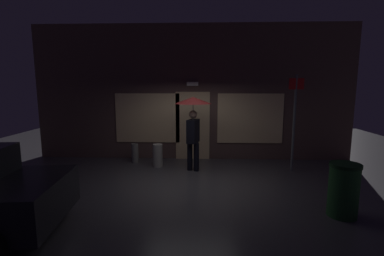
% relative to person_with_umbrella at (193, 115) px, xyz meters
% --- Properties ---
extents(ground_plane, '(18.00, 18.00, 0.00)m').
position_rel_person_with_umbrella_xyz_m(ground_plane, '(-0.06, -0.92, -1.59)').
color(ground_plane, '#423F44').
extents(building_facade, '(10.23, 0.48, 4.32)m').
position_rel_person_with_umbrella_xyz_m(building_facade, '(-0.06, 1.43, 0.55)').
color(building_facade, brown).
rests_on(building_facade, ground).
extents(person_with_umbrella, '(1.01, 1.01, 2.09)m').
position_rel_person_with_umbrella_xyz_m(person_with_umbrella, '(0.00, 0.00, 0.00)').
color(person_with_umbrella, black).
rests_on(person_with_umbrella, ground).
extents(street_sign_post, '(0.40, 0.07, 2.69)m').
position_rel_person_with_umbrella_xyz_m(street_sign_post, '(2.80, 0.08, -0.07)').
color(street_sign_post, '#595B60').
rests_on(street_sign_post, ground).
extents(sidewalk_bollard, '(0.21, 0.21, 0.60)m').
position_rel_person_with_umbrella_xyz_m(sidewalk_bollard, '(-1.85, 0.74, -1.29)').
color(sidewalk_bollard, slate).
rests_on(sidewalk_bollard, ground).
extents(sidewalk_bollard_2, '(0.29, 0.29, 0.68)m').
position_rel_person_with_umbrella_xyz_m(sidewalk_bollard_2, '(-1.07, 0.33, -1.25)').
color(sidewalk_bollard_2, '#9E998E').
rests_on(sidewalk_bollard_2, ground).
extents(trash_bin, '(0.54, 0.54, 1.00)m').
position_rel_person_with_umbrella_xyz_m(trash_bin, '(2.86, -2.64, -1.08)').
color(trash_bin, '#1E4C23').
rests_on(trash_bin, ground).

